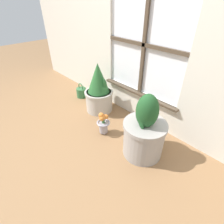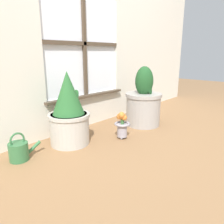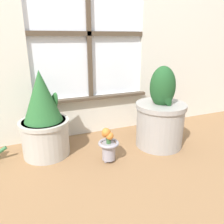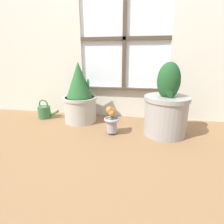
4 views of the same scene
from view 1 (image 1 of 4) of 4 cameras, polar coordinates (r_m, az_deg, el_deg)
The scene contains 5 objects.
ground_plane at distance 1.90m, azimuth -4.05°, elevation -8.50°, with size 10.00×10.00×0.00m, color olive.
potted_plant_left at distance 2.20m, azimuth -4.37°, elevation 6.96°, with size 0.36×0.36×0.63m.
potted_plant_right at distance 1.61m, azimuth 10.47°, elevation -6.71°, with size 0.39×0.39×0.64m.
flower_vase at distance 1.87m, azimuth -2.87°, elevation -3.58°, with size 0.14×0.14×0.26m.
watering_can at distance 2.63m, azimuth -9.93°, elevation 6.35°, with size 0.25×0.14×0.22m.
Camera 1 is at (1.10, -0.85, 1.29)m, focal length 28.00 mm.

